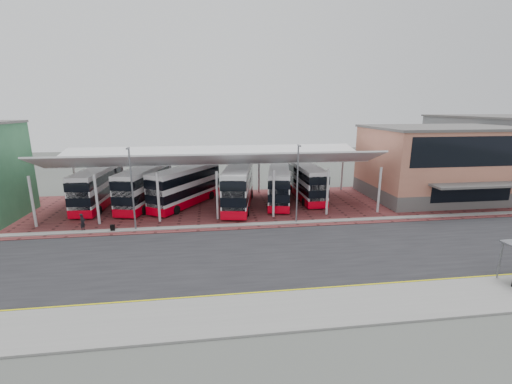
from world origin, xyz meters
TOP-DOWN VIEW (x-y plane):
  - ground at (0.00, 0.00)m, footprint 140.00×140.00m
  - road at (0.00, -1.00)m, footprint 120.00×14.00m
  - forecourt at (2.00, 13.00)m, footprint 72.00×16.00m
  - sidewalk at (0.00, -9.00)m, footprint 120.00×4.00m
  - north_kerb at (0.00, 6.20)m, footprint 120.00×0.80m
  - yellow_line_near at (0.00, -7.00)m, footprint 120.00×0.12m
  - yellow_line_far at (0.00, -6.70)m, footprint 120.00×0.12m
  - canopy at (-6.00, 13.94)m, footprint 37.00×11.63m
  - terminal at (23.00, 13.92)m, footprint 18.40×14.40m
  - lamp_west at (-14.00, 6.27)m, footprint 0.16×0.90m
  - lamp_east at (2.00, 6.27)m, footprint 0.16×0.90m
  - bus_0 at (-19.98, 15.33)m, footprint 3.25×11.13m
  - bus_1 at (-14.44, 14.92)m, footprint 5.25×11.51m
  - bus_2 at (-9.63, 14.39)m, footprint 8.21×10.74m
  - bus_3 at (-3.38, 12.98)m, footprint 4.75×12.07m
  - bus_4 at (1.69, 13.99)m, footprint 4.46×10.81m
  - bus_5 at (5.57, 15.36)m, footprint 2.70×10.65m
  - pedestrian at (-18.93, 6.67)m, footprint 0.52×0.69m
  - suitcase at (-16.09, 6.11)m, footprint 0.38×0.27m

SIDE VIEW (x-z plane):
  - ground at x=0.00m, z-range 0.00..0.00m
  - road at x=0.00m, z-range 0.00..0.02m
  - yellow_line_near at x=0.00m, z-range 0.02..0.03m
  - yellow_line_far at x=0.00m, z-range 0.02..0.03m
  - forecourt at x=2.00m, z-range 0.00..0.06m
  - sidewalk at x=0.00m, z-range 0.00..0.14m
  - north_kerb at x=0.00m, z-range 0.00..0.14m
  - suitcase at x=-16.09m, z-range 0.06..0.71m
  - pedestrian at x=-18.93m, z-range 0.06..1.78m
  - bus_4 at x=1.69m, z-range 0.05..4.39m
  - bus_5 at x=5.57m, z-range 0.05..4.43m
  - bus_0 at x=-19.98m, z-range 0.05..4.58m
  - bus_2 at x=-9.63m, z-range 0.05..4.64m
  - bus_1 at x=-14.44m, z-range 0.05..4.67m
  - bus_3 at x=-3.38m, z-range 0.04..4.90m
  - lamp_west at x=-14.00m, z-range 0.32..8.40m
  - lamp_east at x=2.00m, z-range 0.32..8.40m
  - terminal at x=23.00m, z-range 0.03..9.28m
  - canopy at x=-6.00m, z-range 2.26..9.33m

